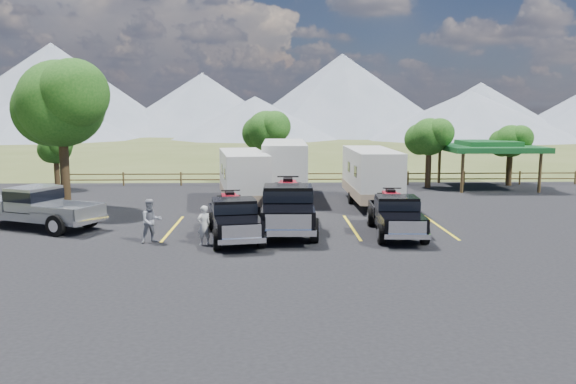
{
  "coord_description": "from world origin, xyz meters",
  "views": [
    {
      "loc": [
        -1.49,
        -20.66,
        5.21
      ],
      "look_at": [
        -0.86,
        4.34,
        1.6
      ],
      "focal_mm": 35.0,
      "sensor_mm": 36.0,
      "label": 1
    }
  ],
  "objects_px": {
    "pickup_silver": "(37,207)",
    "trailer_right": "(371,176)",
    "rig_left": "(234,217)",
    "person_a": "(204,225)",
    "trailer_center": "(284,169)",
    "person_b": "(151,221)",
    "rig_right": "(396,213)",
    "tree_big_nw": "(60,104)",
    "trailer_left": "(243,178)",
    "rig_center": "(288,206)",
    "pavilion": "(488,147)"
  },
  "relations": [
    {
      "from": "trailer_center",
      "to": "person_b",
      "type": "xyz_separation_m",
      "value": [
        -5.49,
        -11.68,
        -0.88
      ]
    },
    {
      "from": "rig_center",
      "to": "tree_big_nw",
      "type": "bearing_deg",
      "value": 155.57
    },
    {
      "from": "tree_big_nw",
      "to": "pickup_silver",
      "type": "relative_size",
      "value": 1.21
    },
    {
      "from": "pavilion",
      "to": "trailer_center",
      "type": "distance_m",
      "value": 14.49
    },
    {
      "from": "rig_center",
      "to": "trailer_center",
      "type": "xyz_separation_m",
      "value": [
        0.02,
        9.48,
        0.67
      ]
    },
    {
      "from": "trailer_right",
      "to": "person_b",
      "type": "relative_size",
      "value": 5.06
    },
    {
      "from": "trailer_left",
      "to": "trailer_right",
      "type": "bearing_deg",
      "value": -6.88
    },
    {
      "from": "rig_right",
      "to": "person_a",
      "type": "height_order",
      "value": "rig_right"
    },
    {
      "from": "rig_left",
      "to": "person_a",
      "type": "height_order",
      "value": "rig_left"
    },
    {
      "from": "trailer_right",
      "to": "person_a",
      "type": "height_order",
      "value": "trailer_right"
    },
    {
      "from": "rig_right",
      "to": "trailer_left",
      "type": "bearing_deg",
      "value": 135.81
    },
    {
      "from": "rig_right",
      "to": "trailer_left",
      "type": "relative_size",
      "value": 0.65
    },
    {
      "from": "rig_right",
      "to": "trailer_center",
      "type": "xyz_separation_m",
      "value": [
        -4.52,
        10.31,
        0.87
      ]
    },
    {
      "from": "person_a",
      "to": "person_b",
      "type": "distance_m",
      "value": 2.17
    },
    {
      "from": "rig_right",
      "to": "person_b",
      "type": "relative_size",
      "value": 3.19
    },
    {
      "from": "tree_big_nw",
      "to": "trailer_right",
      "type": "xyz_separation_m",
      "value": [
        16.45,
        1.1,
        -3.94
      ]
    },
    {
      "from": "pickup_silver",
      "to": "person_a",
      "type": "bearing_deg",
      "value": 90.38
    },
    {
      "from": "person_a",
      "to": "person_b",
      "type": "relative_size",
      "value": 0.89
    },
    {
      "from": "tree_big_nw",
      "to": "person_a",
      "type": "height_order",
      "value": "tree_big_nw"
    },
    {
      "from": "trailer_center",
      "to": "rig_right",
      "type": "bearing_deg",
      "value": -65.67
    },
    {
      "from": "tree_big_nw",
      "to": "rig_left",
      "type": "relative_size",
      "value": 1.36
    },
    {
      "from": "rig_center",
      "to": "rig_right",
      "type": "xyz_separation_m",
      "value": [
        4.54,
        -0.83,
        -0.2
      ]
    },
    {
      "from": "pickup_silver",
      "to": "trailer_right",
      "type": "bearing_deg",
      "value": 134.18
    },
    {
      "from": "trailer_right",
      "to": "person_b",
      "type": "bearing_deg",
      "value": -139.26
    },
    {
      "from": "trailer_left",
      "to": "person_a",
      "type": "distance_m",
      "value": 9.23
    },
    {
      "from": "trailer_center",
      "to": "trailer_right",
      "type": "xyz_separation_m",
      "value": [
        4.77,
        -2.77,
        -0.14
      ]
    },
    {
      "from": "rig_right",
      "to": "person_b",
      "type": "bearing_deg",
      "value": -169.31
    },
    {
      "from": "rig_left",
      "to": "person_a",
      "type": "xyz_separation_m",
      "value": [
        -1.07,
        -1.16,
        -0.11
      ]
    },
    {
      "from": "rig_center",
      "to": "trailer_center",
      "type": "relative_size",
      "value": 0.7
    },
    {
      "from": "pavilion",
      "to": "rig_center",
      "type": "height_order",
      "value": "pavilion"
    },
    {
      "from": "trailer_left",
      "to": "person_a",
      "type": "height_order",
      "value": "trailer_left"
    },
    {
      "from": "tree_big_nw",
      "to": "pickup_silver",
      "type": "bearing_deg",
      "value": -83.52
    },
    {
      "from": "rig_center",
      "to": "trailer_right",
      "type": "distance_m",
      "value": 8.26
    },
    {
      "from": "pavilion",
      "to": "person_b",
      "type": "distance_m",
      "value": 25.04
    },
    {
      "from": "trailer_left",
      "to": "person_a",
      "type": "bearing_deg",
      "value": -104.9
    },
    {
      "from": "tree_big_nw",
      "to": "trailer_left",
      "type": "bearing_deg",
      "value": 5.55
    },
    {
      "from": "pavilion",
      "to": "trailer_center",
      "type": "bearing_deg",
      "value": -163.49
    },
    {
      "from": "trailer_left",
      "to": "trailer_right",
      "type": "height_order",
      "value": "trailer_right"
    },
    {
      "from": "rig_right",
      "to": "pickup_silver",
      "type": "relative_size",
      "value": 0.86
    },
    {
      "from": "trailer_left",
      "to": "pickup_silver",
      "type": "distance_m",
      "value": 10.58
    },
    {
      "from": "rig_right",
      "to": "trailer_right",
      "type": "relative_size",
      "value": 0.63
    },
    {
      "from": "rig_right",
      "to": "person_a",
      "type": "bearing_deg",
      "value": -164.36
    },
    {
      "from": "rig_center",
      "to": "person_a",
      "type": "distance_m",
      "value": 4.25
    },
    {
      "from": "tree_big_nw",
      "to": "rig_left",
      "type": "xyz_separation_m",
      "value": [
        9.4,
        -7.06,
        -4.67
      ]
    },
    {
      "from": "trailer_center",
      "to": "person_a",
      "type": "bearing_deg",
      "value": -104.87
    },
    {
      "from": "rig_right",
      "to": "trailer_right",
      "type": "distance_m",
      "value": 7.58
    },
    {
      "from": "rig_right",
      "to": "trailer_left",
      "type": "distance_m",
      "value": 10.06
    },
    {
      "from": "rig_left",
      "to": "person_a",
      "type": "distance_m",
      "value": 1.59
    },
    {
      "from": "trailer_center",
      "to": "person_a",
      "type": "height_order",
      "value": "trailer_center"
    },
    {
      "from": "trailer_center",
      "to": "rig_left",
      "type": "bearing_deg",
      "value": -101.15
    }
  ]
}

